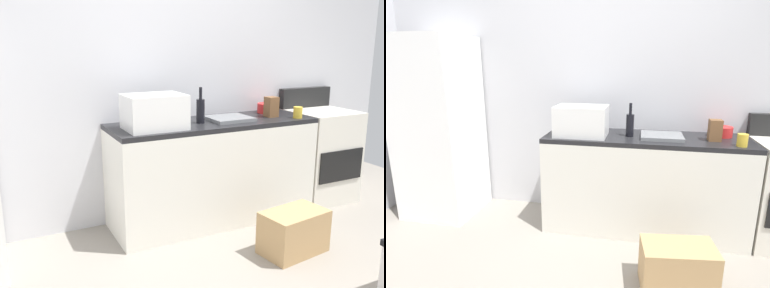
% 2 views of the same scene
% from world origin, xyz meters
% --- Properties ---
extents(wall_back, '(5.00, 0.10, 2.60)m').
position_xyz_m(wall_back, '(0.00, 1.55, 1.30)').
color(wall_back, silver).
rests_on(wall_back, ground_plane).
extents(kitchen_counter, '(1.80, 0.60, 0.90)m').
position_xyz_m(kitchen_counter, '(0.30, 1.20, 0.45)').
color(kitchen_counter, silver).
rests_on(kitchen_counter, ground_plane).
extents(refrigerator, '(0.68, 0.66, 1.80)m').
position_xyz_m(refrigerator, '(-1.75, 1.15, 0.90)').
color(refrigerator, white).
rests_on(refrigerator, ground_plane).
extents(microwave, '(0.46, 0.34, 0.27)m').
position_xyz_m(microwave, '(-0.27, 1.12, 1.04)').
color(microwave, white).
rests_on(microwave, kitchen_counter).
extents(sink_basin, '(0.36, 0.32, 0.03)m').
position_xyz_m(sink_basin, '(0.44, 1.17, 0.92)').
color(sink_basin, slate).
rests_on(sink_basin, kitchen_counter).
extents(wine_bottle, '(0.07, 0.07, 0.30)m').
position_xyz_m(wine_bottle, '(0.16, 1.17, 1.01)').
color(wine_bottle, black).
rests_on(wine_bottle, kitchen_counter).
extents(coffee_mug, '(0.08, 0.08, 0.10)m').
position_xyz_m(coffee_mug, '(1.04, 1.00, 0.95)').
color(coffee_mug, gold).
rests_on(coffee_mug, kitchen_counter).
extents(knife_block, '(0.10, 0.10, 0.18)m').
position_xyz_m(knife_block, '(0.87, 1.15, 0.99)').
color(knife_block, brown).
rests_on(knife_block, kitchen_counter).
extents(mixing_bowl, '(0.19, 0.19, 0.09)m').
position_xyz_m(mixing_bowl, '(0.96, 1.34, 0.95)').
color(mixing_bowl, red).
rests_on(mixing_bowl, kitchen_counter).
extents(cardboard_box_large, '(0.53, 0.36, 0.33)m').
position_xyz_m(cardboard_box_large, '(0.56, 0.39, 0.17)').
color(cardboard_box_large, tan).
rests_on(cardboard_box_large, ground_plane).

